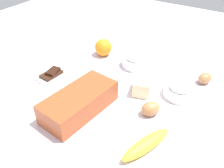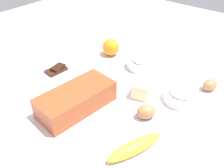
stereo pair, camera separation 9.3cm
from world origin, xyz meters
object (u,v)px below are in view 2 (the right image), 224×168
Objects in this scene: flour_bowl at (141,62)px; butter_block at (143,88)px; sugar_bowl at (181,95)px; egg_beside_bowl at (146,112)px; banana at (135,147)px; loaf_pan at (76,99)px; egg_near_butter at (210,85)px; orange_fruit at (111,47)px; chocolate_plate at (57,71)px.

flour_bowl is 0.20m from butter_block.
flour_bowl is 0.99× the size of sugar_bowl.
banana is at bearing -159.47° from egg_beside_bowl.
sugar_bowl is at bearing -38.12° from loaf_pan.
egg_near_butter is at bearing -44.36° from butter_block.
egg_beside_bowl is (-0.16, 0.05, -0.00)m from sugar_bowl.
butter_block is (0.25, 0.14, 0.01)m from banana.
egg_near_butter is at bearing -7.02° from banana.
egg_beside_bowl is at bearing -140.88° from butter_block.
sugar_bowl is (0.28, -0.27, -0.02)m from loaf_pan.
orange_fruit is at bearing 46.36° from banana.
orange_fruit is 0.65× the size of chocolate_plate.
loaf_pan is 0.25m from egg_beside_bowl.
orange_fruit is 1.28× the size of egg_near_butter.
flour_bowl is at bearing -91.96° from orange_fruit.
banana is 2.74× the size of egg_beside_bowl.
sugar_bowl is 0.45m from orange_fruit.
butter_block is at bearing -73.08° from chocolate_plate.
loaf_pan is 0.26m from butter_block.
loaf_pan is 0.26m from chocolate_plate.
loaf_pan is 3.49× the size of orange_fruit.
banana is 2.27× the size of orange_fruit.
egg_near_butter is 0.32m from egg_beside_bowl.
egg_near_butter reaches higher than chocolate_plate.
egg_near_butter is 0.50× the size of chocolate_plate.
orange_fruit is 1.21× the size of egg_beside_bowl.
flour_bowl is 1.95× the size of egg_near_butter.
egg_near_butter is at bearing -83.91° from flour_bowl.
flour_bowl is at bearing 2.63° from loaf_pan.
flour_bowl is 1.53× the size of orange_fruit.
loaf_pan is 0.42m from orange_fruit.
egg_beside_bowl is (0.15, 0.05, 0.01)m from banana.
banana is 0.16m from egg_beside_bowl.
loaf_pan is 1.54× the size of banana.
sugar_bowl is 0.15m from butter_block.
egg_beside_bowl is (-0.26, -0.20, -0.00)m from flour_bowl.
banana is at bearing -104.42° from chocolate_plate.
chocolate_plate is at bearing 136.66° from flour_bowl.
orange_fruit is (0.11, 0.43, 0.02)m from sugar_bowl.
egg_beside_bowl is at bearing -88.26° from chocolate_plate.
butter_block is (-0.17, -0.30, -0.01)m from orange_fruit.
chocolate_plate is at bearing 72.52° from loaf_pan.
orange_fruit reaches higher than egg_near_butter.
orange_fruit is at bearing 54.72° from egg_beside_bowl.
sugar_bowl is 0.15m from egg_near_butter.
banana is at bearing -89.55° from loaf_pan.
orange_fruit is at bearing 75.81° from sugar_bowl.
loaf_pan is 0.53m from egg_near_butter.
sugar_bowl is 1.97× the size of egg_near_butter.
sugar_bowl reaches higher than egg_near_butter.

